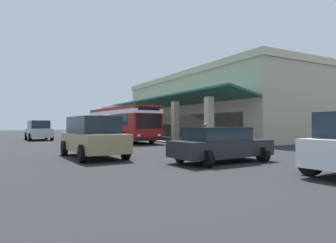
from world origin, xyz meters
The scene contains 9 objects.
ground centered at (0.00, 8.00, 0.00)m, with size 120.00×120.00×0.00m, color #262628.
curb_strip centered at (-1.84, 3.61, 0.06)m, with size 30.88×0.50×0.12m, color #9E998E.
plaza_building centered at (-1.84, 13.23, 3.64)m, with size 26.03×14.16×7.27m.
transit_bus centered at (0.25, 0.85, 1.85)m, with size 11.35×3.29×3.34m.
parked_sedan_charcoal centered at (16.60, -0.46, 0.75)m, with size 2.60×4.49×1.47m.
parked_suv_silver centered at (-5.82, -5.76, 1.02)m, with size 4.92×2.42×1.97m.
parked_suv_tan centered at (12.25, -4.73, 1.02)m, with size 4.92×2.42×1.97m.
pedestrian centered at (12.02, 2.07, 0.93)m, with size 0.61×0.52×1.66m.
potted_palm centered at (-8.29, 5.30, 0.67)m, with size 1.73×1.89×3.05m.
Camera 1 is at (26.25, -8.19, 1.60)m, focal length 31.00 mm.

